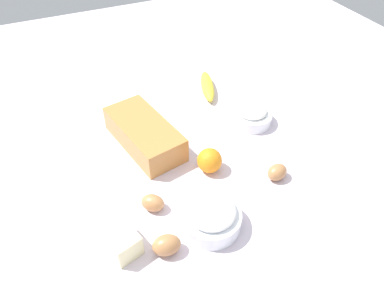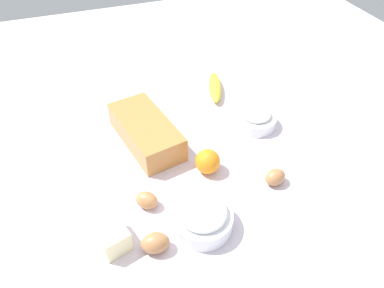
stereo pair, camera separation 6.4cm
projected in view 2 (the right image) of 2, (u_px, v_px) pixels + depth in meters
The scene contains 10 objects.
ground_plane at pixel (192, 156), 1.10m from camera, with size 2.40×2.40×0.02m, color silver.
loaf_pan at pixel (146, 131), 1.11m from camera, with size 0.30×0.18×0.08m.
flour_bowl at pixel (256, 118), 1.17m from camera, with size 0.13×0.13×0.06m.
sugar_bowl at pixel (202, 217), 0.88m from camera, with size 0.15×0.15×0.08m.
banana at pixel (215, 87), 1.33m from camera, with size 0.19×0.04×0.04m, color yellow.
orange_fruit at pixel (208, 161), 1.02m from camera, with size 0.07×0.07×0.07m, color orange.
butter_block at pixel (111, 235), 0.85m from camera, with size 0.09×0.06×0.06m, color #F4EDB2.
egg_near_butter at pixel (147, 200), 0.93m from camera, with size 0.04×0.04×0.06m, color #B37949.
egg_beside_bowl at pixel (275, 177), 0.99m from camera, with size 0.05×0.05×0.06m, color #AC7446.
egg_loose at pixel (155, 243), 0.84m from camera, with size 0.05×0.05×0.07m, color #AC7446.
Camera 2 is at (-0.75, 0.27, 0.75)m, focal length 34.20 mm.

